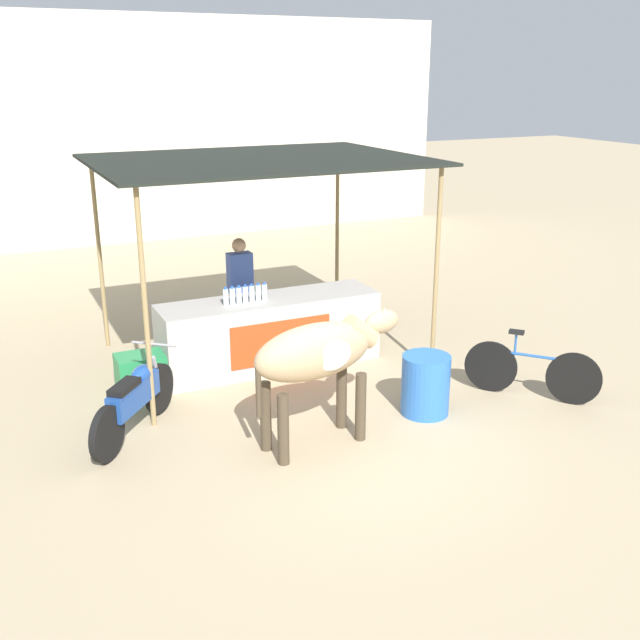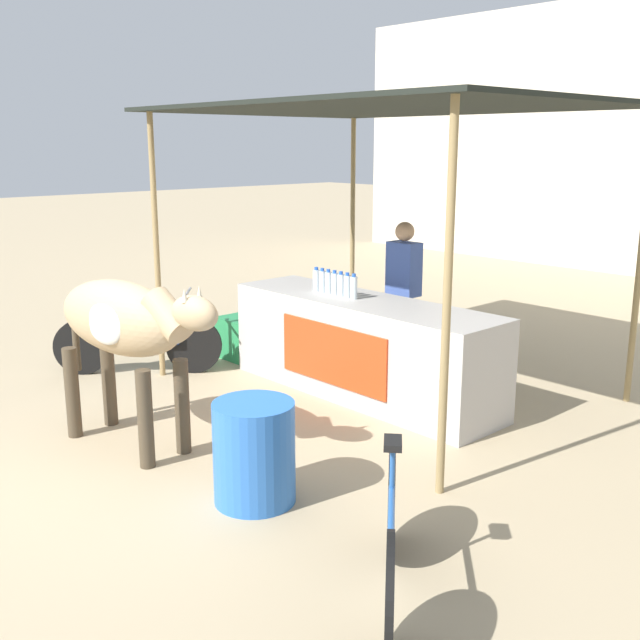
% 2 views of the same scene
% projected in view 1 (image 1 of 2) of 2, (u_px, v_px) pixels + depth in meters
% --- Properties ---
extents(ground_plane, '(60.00, 60.00, 0.00)m').
position_uv_depth(ground_plane, '(342.00, 431.00, 8.46)').
color(ground_plane, tan).
extents(building_wall_far, '(16.00, 0.50, 5.08)m').
position_uv_depth(building_wall_far, '(125.00, 131.00, 17.10)').
color(building_wall_far, beige).
rests_on(building_wall_far, ground).
extents(stall_counter, '(3.00, 0.82, 0.96)m').
position_uv_depth(stall_counter, '(270.00, 332.00, 10.19)').
color(stall_counter, '#B2ADA8').
rests_on(stall_counter, ground).
extents(stall_awning, '(4.20, 3.20, 2.78)m').
position_uv_depth(stall_awning, '(258.00, 167.00, 9.75)').
color(stall_awning, black).
rests_on(stall_awning, ground).
extents(water_bottle_row, '(0.61, 0.07, 0.25)m').
position_uv_depth(water_bottle_row, '(245.00, 294.00, 9.82)').
color(water_bottle_row, silver).
rests_on(water_bottle_row, stall_counter).
extents(vendor_behind_counter, '(0.34, 0.22, 1.65)m').
position_uv_depth(vendor_behind_counter, '(241.00, 293.00, 10.66)').
color(vendor_behind_counter, '#383842').
rests_on(vendor_behind_counter, ground).
extents(cooler_box, '(0.60, 0.44, 0.48)m').
position_uv_depth(cooler_box, '(141.00, 373.00, 9.45)').
color(cooler_box, '#268C4C').
rests_on(cooler_box, ground).
extents(water_barrel, '(0.57, 0.57, 0.72)m').
position_uv_depth(water_barrel, '(425.00, 385.00, 8.79)').
color(water_barrel, blue).
rests_on(water_barrel, ground).
extents(cow, '(1.85, 0.71, 1.44)m').
position_uv_depth(cow, '(319.00, 355.00, 7.86)').
color(cow, tan).
rests_on(cow, ground).
extents(motorcycle_parked, '(1.21, 1.43, 0.90)m').
position_uv_depth(motorcycle_parked, '(135.00, 398.00, 8.26)').
color(motorcycle_parked, black).
rests_on(motorcycle_parked, ground).
extents(bicycle_leaning, '(1.13, 1.27, 0.85)m').
position_uv_depth(bicycle_leaning, '(531.00, 371.00, 9.22)').
color(bicycle_leaning, black).
rests_on(bicycle_leaning, ground).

